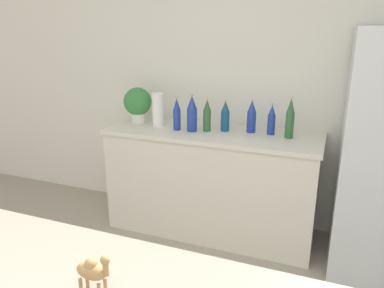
{
  "coord_description": "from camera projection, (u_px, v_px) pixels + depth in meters",
  "views": [
    {
      "loc": [
        0.65,
        -0.39,
        1.71
      ],
      "look_at": [
        -0.05,
        1.4,
        1.1
      ],
      "focal_mm": 35.0,
      "sensor_mm": 36.0,
      "label": 1
    }
  ],
  "objects": [
    {
      "name": "paper_towel_roll",
      "position": [
        158.0,
        110.0,
        3.16
      ],
      "size": [
        0.1,
        0.1,
        0.28
      ],
      "color": "white",
      "rests_on": "back_counter"
    },
    {
      "name": "back_bottle_1",
      "position": [
        290.0,
        119.0,
        2.81
      ],
      "size": [
        0.06,
        0.06,
        0.31
      ],
      "color": "#2D6033",
      "rests_on": "back_counter"
    },
    {
      "name": "back_bottle_3",
      "position": [
        177.0,
        115.0,
        3.04
      ],
      "size": [
        0.06,
        0.06,
        0.27
      ],
      "color": "navy",
      "rests_on": "back_counter"
    },
    {
      "name": "camel_figurine",
      "position": [
        93.0,
        270.0,
        1.08
      ],
      "size": [
        0.12,
        0.05,
        0.15
      ],
      "color": "#A87F4C",
      "rests_on": "bar_counter"
    },
    {
      "name": "back_counter",
      "position": [
        212.0,
        181.0,
        3.17
      ],
      "size": [
        1.74,
        0.63,
        0.89
      ],
      "color": "silver",
      "rests_on": "ground_plane"
    },
    {
      "name": "wall_back",
      "position": [
        255.0,
        80.0,
        3.13
      ],
      "size": [
        8.0,
        0.06,
        2.55
      ],
      "color": "silver",
      "rests_on": "ground_plane"
    },
    {
      "name": "back_bottle_4",
      "position": [
        272.0,
        120.0,
        2.91
      ],
      "size": [
        0.06,
        0.06,
        0.25
      ],
      "color": "navy",
      "rests_on": "back_counter"
    },
    {
      "name": "back_bottle_2",
      "position": [
        252.0,
        117.0,
        2.97
      ],
      "size": [
        0.07,
        0.07,
        0.27
      ],
      "color": "navy",
      "rests_on": "back_counter"
    },
    {
      "name": "back_bottle_0",
      "position": [
        207.0,
        115.0,
        3.01
      ],
      "size": [
        0.06,
        0.06,
        0.27
      ],
      "color": "#2D6033",
      "rests_on": "back_counter"
    },
    {
      "name": "back_bottle_5",
      "position": [
        192.0,
        114.0,
        3.0
      ],
      "size": [
        0.08,
        0.08,
        0.3
      ],
      "color": "navy",
      "rests_on": "back_counter"
    },
    {
      "name": "back_bottle_6",
      "position": [
        225.0,
        116.0,
        3.01
      ],
      "size": [
        0.07,
        0.07,
        0.25
      ],
      "color": "navy",
      "rests_on": "back_counter"
    },
    {
      "name": "potted_plant",
      "position": [
        138.0,
        103.0,
        3.26
      ],
      "size": [
        0.24,
        0.24,
        0.31
      ],
      "color": "silver",
      "rests_on": "back_counter"
    }
  ]
}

